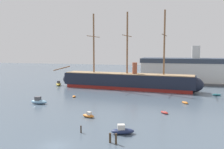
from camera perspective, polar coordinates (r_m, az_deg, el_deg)
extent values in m
plane|color=#4C5B6B|center=(38.66, -13.16, -16.12)|extent=(400.00, 400.00, 0.00)
cube|color=maroon|center=(89.69, 3.54, -3.04)|extent=(46.92, 10.62, 1.21)
cube|color=black|center=(89.31, 3.55, -1.29)|extent=(48.87, 11.07, 4.33)
ellipsoid|color=black|center=(97.98, -9.05, -1.08)|extent=(9.21, 7.21, 5.54)
ellipsoid|color=black|center=(85.86, 17.98, -2.25)|extent=(9.21, 7.21, 5.54)
cube|color=#9E7F5B|center=(89.06, 3.56, 0.18)|extent=(47.86, 10.41, 0.26)
cylinder|color=brown|center=(93.31, -4.33, 7.26)|extent=(0.61, 0.61, 22.49)
cylinder|color=brown|center=(93.42, -4.34, 8.92)|extent=(1.16, 11.61, 0.24)
cylinder|color=brown|center=(88.67, 3.61, 7.35)|extent=(0.61, 0.61, 22.49)
cylinder|color=brown|center=(88.79, 3.62, 9.09)|extent=(1.16, 11.61, 0.24)
cylinder|color=brown|center=(85.87, 12.24, 7.28)|extent=(0.61, 0.61, 22.49)
cylinder|color=brown|center=(85.99, 12.28, 9.08)|extent=(1.16, 11.61, 0.24)
cylinder|color=brown|center=(100.33, -11.81, 1.42)|extent=(7.67, 1.04, 2.30)
cylinder|color=#9E4C33|center=(88.11, 5.38, 1.43)|extent=(1.73, 1.73, 4.33)
ellipsoid|color=#1E284C|center=(42.57, 2.54, -13.23)|extent=(4.29, 2.83, 0.93)
cube|color=beige|center=(42.31, 2.17, -12.29)|extent=(1.49, 1.40, 0.93)
ellipsoid|color=orange|center=(52.63, -5.58, -9.66)|extent=(3.15, 2.06, 0.68)
cube|color=beige|center=(52.36, -5.41, -9.12)|extent=(1.09, 1.03, 0.68)
ellipsoid|color=#7FB2D6|center=(67.99, -16.84, -6.18)|extent=(4.63, 2.02, 1.07)
cube|color=#4C4C51|center=(67.99, -17.09, -5.45)|extent=(1.43, 1.28, 1.07)
ellipsoid|color=#B22D28|center=(56.64, 12.27, -8.74)|extent=(2.23, 2.23, 0.52)
cube|color=beige|center=(56.59, 12.28, -8.55)|extent=(0.72, 0.72, 0.08)
ellipsoid|color=orange|center=(74.97, -8.94, -5.12)|extent=(1.53, 2.35, 0.51)
cube|color=beige|center=(74.93, -8.95, -4.97)|extent=(0.83, 0.42, 0.08)
ellipsoid|color=orange|center=(68.30, 16.82, -6.35)|extent=(2.17, 2.51, 0.55)
cube|color=#B2ADA3|center=(68.26, 16.82, -6.17)|extent=(0.84, 0.67, 0.09)
ellipsoid|color=gold|center=(100.75, -12.47, -2.23)|extent=(3.91, 5.03, 1.09)
cube|color=#4C4C51|center=(100.32, -12.48, -1.76)|extent=(1.79, 1.85, 1.09)
ellipsoid|color=#236670|center=(83.07, 23.45, -4.41)|extent=(3.04, 1.82, 0.67)
cube|color=#4C4C51|center=(83.02, 23.45, -4.23)|extent=(0.48, 1.08, 0.10)
ellipsoid|color=gold|center=(97.62, 5.98, -2.45)|extent=(3.84, 2.03, 0.85)
cube|color=#4C4C51|center=(97.53, 5.83, -2.05)|extent=(1.25, 1.14, 0.85)
cylinder|color=#423323|center=(38.19, 0.95, -14.92)|extent=(0.33, 0.33, 1.64)
cylinder|color=#382B1E|center=(43.37, -7.33, -12.68)|extent=(0.24, 0.24, 1.26)
cylinder|color=#423323|center=(38.71, -0.45, -14.73)|extent=(0.35, 0.35, 1.52)
cube|color=#565659|center=(112.29, 19.00, -1.67)|extent=(50.41, 17.75, 0.80)
cube|color=silver|center=(111.83, 19.08, 0.58)|extent=(45.83, 14.79, 8.05)
cube|color=#333D4C|center=(111.52, 19.16, 3.14)|extent=(46.75, 15.09, 1.95)
cube|color=silver|center=(111.42, 19.17, 5.03)|extent=(3.20, 3.20, 5.41)
ellipsoid|color=silver|center=(60.74, 4.78, 1.80)|extent=(0.32, 0.29, 0.11)
sphere|color=silver|center=(60.64, 4.62, 1.80)|extent=(0.09, 0.09, 0.09)
cube|color=#ADA89E|center=(60.49, 4.92, 1.80)|extent=(0.38, 0.43, 0.10)
cube|color=#ADA89E|center=(60.98, 4.65, 1.84)|extent=(0.38, 0.43, 0.10)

